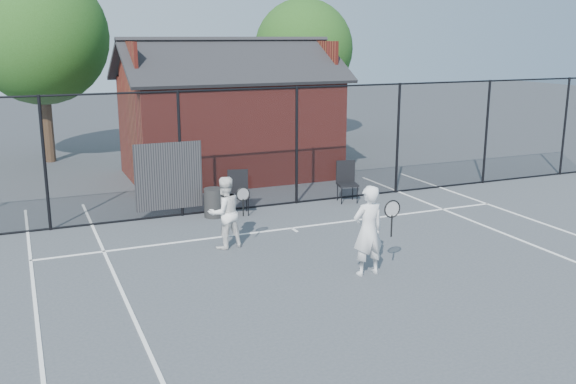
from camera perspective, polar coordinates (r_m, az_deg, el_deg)
name	(u,v)px	position (r m, az deg, el deg)	size (l,w,h in m)	color
ground	(357,272)	(11.89, 6.13, -7.10)	(80.00, 80.00, 0.00)	#404549
court_lines	(396,298)	(10.84, 9.57, -9.30)	(11.02, 18.00, 0.01)	white
fence	(248,152)	(15.80, -3.56, 3.61)	(22.04, 3.00, 3.00)	black
clubhouse	(229,123)	(19.78, -5.28, 6.08)	(6.50, 4.36, 4.19)	maroon
tree_left	(40,37)	(23.19, -21.19, 12.76)	(4.48, 4.48, 6.44)	#342715
tree_right	(304,49)	(26.56, 1.39, 12.61)	(3.97, 3.97, 5.70)	#342715
player_front	(368,230)	(11.56, 7.15, -3.40)	(0.75, 0.56, 1.65)	white
player_back	(225,213)	(13.01, -5.65, -1.83)	(0.84, 0.68, 1.48)	white
chair_left	(239,193)	(15.50, -4.40, -0.12)	(0.50, 0.52, 1.03)	black
chair_right	(347,183)	(16.66, 5.31, 0.84)	(0.50, 0.52, 1.04)	black
waste_bin	(214,203)	(15.36, -6.60, -0.95)	(0.48, 0.48, 0.69)	black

